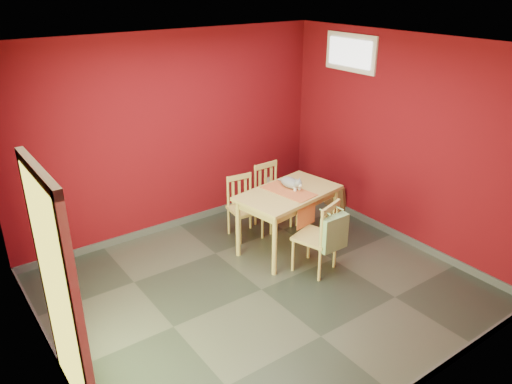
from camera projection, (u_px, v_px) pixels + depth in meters
ground at (261, 290)px, 5.72m from camera, size 4.50×4.50×0.00m
room_shell at (261, 286)px, 5.70m from camera, size 4.50×4.50×4.50m
doorway at (58, 290)px, 3.78m from camera, size 0.06×1.01×2.13m
window at (350, 53)px, 6.72m from camera, size 0.05×0.90×0.50m
outlet_plate at (268, 181)px, 7.94m from camera, size 0.08×0.02×0.12m
dining_table at (288, 199)px, 6.32m from camera, size 1.40×0.95×0.81m
table_runner at (294, 198)px, 6.21m from camera, size 0.44×0.75×0.35m
chair_far_left at (244, 206)px, 6.76m from camera, size 0.44×0.44×0.85m
chair_far_right at (271, 195)px, 7.03m from camera, size 0.43×0.43×0.91m
chair_near at (318, 236)px, 5.92m from camera, size 0.54×0.54×0.92m
tote_bag at (334, 233)px, 5.73m from camera, size 0.36×0.20×0.49m
cat at (290, 181)px, 6.36m from camera, size 0.26×0.40×0.18m
picture_frame at (334, 196)px, 7.62m from camera, size 0.16×0.43×0.42m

